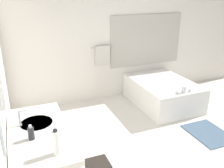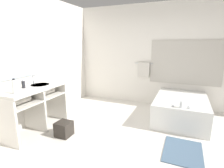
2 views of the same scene
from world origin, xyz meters
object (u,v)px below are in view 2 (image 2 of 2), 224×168
at_px(soap_dispenser, 23,84).
at_px(waste_bin, 64,129).
at_px(bathtub, 181,108).
at_px(water_bottle_1, 14,87).

xyz_separation_m(soap_dispenser, waste_bin, (0.73, 0.15, -0.82)).
bearing_deg(soap_dispenser, bathtub, 33.03).
relative_size(bathtub, waste_bin, 5.61).
relative_size(soap_dispenser, waste_bin, 0.59).
distance_m(bathtub, water_bottle_1, 3.34).
distance_m(bathtub, waste_bin, 2.54).
xyz_separation_m(bathtub, soap_dispenser, (-2.70, -1.76, 0.67)).
height_order(water_bottle_1, waste_bin, water_bottle_1).
relative_size(bathtub, soap_dispenser, 9.57).
bearing_deg(waste_bin, soap_dispenser, -168.50).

